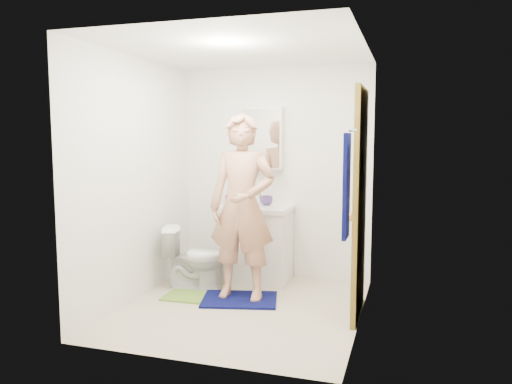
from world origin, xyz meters
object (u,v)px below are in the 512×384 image
medicine_cabinet (261,138)px  towel (346,186)px  man (242,207)px  toilet (196,257)px  soap_dispenser (229,198)px  vanity_cabinet (256,245)px  toothbrush_cup (267,201)px

medicine_cabinet → towel: 2.11m
medicine_cabinet → man: (0.07, -0.90, -0.67)m
toilet → towel: bearing=-138.2°
medicine_cabinet → soap_dispenser: bearing=-138.0°
medicine_cabinet → towel: size_ratio=0.87×
towel → soap_dispenser: bearing=135.8°
vanity_cabinet → towel: size_ratio=1.00×
medicine_cabinet → toilet: medicine_cabinet is taller
towel → toilet: 2.18m
vanity_cabinet → toothbrush_cup: 0.52m
medicine_cabinet → toothbrush_cup: bearing=-54.7°
towel → soap_dispenser: 2.09m
vanity_cabinet → man: bearing=-84.0°
vanity_cabinet → toilet: vanity_cabinet is taller
vanity_cabinet → toilet: 0.71m
medicine_cabinet → man: medicine_cabinet is taller
vanity_cabinet → toothbrush_cup: toothbrush_cup is taller
vanity_cabinet → medicine_cabinet: (0.00, 0.22, 1.20)m
toilet → toothbrush_cup: toothbrush_cup is taller
towel → toilet: towel is taller
soap_dispenser → man: size_ratio=0.09×
toilet → vanity_cabinet: bearing=-65.2°
toothbrush_cup → man: (-0.04, -0.75, 0.03)m
towel → toilet: (-1.70, 1.01, -0.91)m
towel → vanity_cabinet: bearing=128.5°
medicine_cabinet → toothbrush_cup: (0.11, -0.15, -0.70)m
towel → man: size_ratio=0.44×
man → vanity_cabinet: bearing=94.9°
medicine_cabinet → toothbrush_cup: medicine_cabinet is taller
toilet → soap_dispenser: soap_dispenser is taller
toilet → man: man is taller
soap_dispenser → man: bearing=-59.4°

